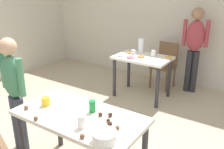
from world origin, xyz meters
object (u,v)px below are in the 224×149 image
object	(u,v)px
pitcher_far	(141,45)
soda_can	(92,106)
chair_far_table	(165,62)
mixing_bowl	(105,137)
dining_table_far	(142,64)
person_girl_near	(14,87)
person_adult_far	(195,43)
dining_table_near	(80,124)

from	to	relation	value
pitcher_far	soda_can	bearing A→B (deg)	-74.58
chair_far_table	mixing_bowl	bearing A→B (deg)	-77.22
dining_table_far	person_girl_near	size ratio (longest dim) A/B	0.67
chair_far_table	person_adult_far	xyz separation A→B (m)	(0.51, 0.03, 0.44)
dining_table_near	chair_far_table	xyz separation A→B (m)	(-0.23, 2.82, -0.15)
soda_can	mixing_bowl	bearing A→B (deg)	-41.34
mixing_bowl	pitcher_far	distance (m)	2.79
dining_table_near	person_adult_far	xyz separation A→B (m)	(0.27, 2.85, 0.29)
dining_table_far	person_girl_near	bearing A→B (deg)	-103.63
person_adult_far	mixing_bowl	distance (m)	3.08
dining_table_near	pitcher_far	size ratio (longest dim) A/B	4.99
dining_table_far	pitcher_far	distance (m)	0.39
dining_table_far	chair_far_table	bearing A→B (deg)	76.66
person_adult_far	mixing_bowl	xyz separation A→B (m)	(0.18, -3.07, -0.15)
dining_table_near	person_girl_near	bearing A→B (deg)	-176.98
pitcher_far	dining_table_near	bearing A→B (deg)	-76.95
soda_can	pitcher_far	size ratio (longest dim) A/B	0.47
person_adult_far	chair_far_table	bearing A→B (deg)	-176.13
person_girl_near	mixing_bowl	world-z (taller)	person_girl_near
dining_table_far	mixing_bowl	xyz separation A→B (m)	(0.85, -2.36, 0.17)
dining_table_far	person_girl_near	distance (m)	2.26
chair_far_table	pitcher_far	distance (m)	0.66
person_adult_far	pitcher_far	bearing A→B (deg)	-150.22
chair_far_table	soda_can	size ratio (longest dim) A/B	7.13
person_girl_near	mixing_bowl	xyz separation A→B (m)	(1.38, -0.17, -0.04)
person_girl_near	person_adult_far	world-z (taller)	person_adult_far
person_girl_near	chair_far_table	bearing A→B (deg)	76.44
chair_far_table	person_girl_near	distance (m)	2.97
dining_table_near	pitcher_far	bearing A→B (deg)	103.05
person_girl_near	pitcher_far	world-z (taller)	person_girl_near
dining_table_far	mixing_bowl	world-z (taller)	mixing_bowl
dining_table_near	person_adult_far	world-z (taller)	person_adult_far
soda_can	chair_far_table	bearing A→B (deg)	96.50
person_girl_near	person_adult_far	xyz separation A→B (m)	(1.20, 2.90, 0.10)
person_adult_far	pitcher_far	size ratio (longest dim) A/B	6.03
person_girl_near	mixing_bowl	size ratio (longest dim) A/B	6.84
pitcher_far	person_adult_far	bearing A→B (deg)	29.78
dining_table_near	person_girl_near	distance (m)	0.95
dining_table_near	soda_can	world-z (taller)	soda_can
mixing_bowl	soda_can	xyz separation A→B (m)	(-0.38, 0.34, 0.02)
chair_far_table	person_girl_near	bearing A→B (deg)	-103.56
dining_table_near	pitcher_far	distance (m)	2.45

